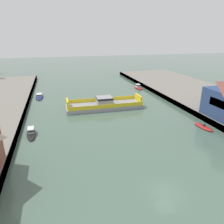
{
  "coord_description": "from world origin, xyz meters",
  "views": [
    {
      "loc": [
        -13.19,
        -20.38,
        20.19
      ],
      "look_at": [
        0.0,
        27.58,
        2.0
      ],
      "focal_mm": 33.74,
      "sensor_mm": 36.0,
      "label": 1
    }
  ],
  "objects_px": {
    "moored_boat_near_left": "(31,132)",
    "moored_boat_near_right": "(138,87)",
    "moored_boat_mid_left": "(203,127)",
    "chain_ferry": "(104,105)",
    "moored_boat_far_left": "(39,96)"
  },
  "relations": [
    {
      "from": "moored_boat_near_left",
      "to": "moored_boat_near_right",
      "type": "height_order",
      "value": "moored_boat_near_right"
    },
    {
      "from": "moored_boat_far_left",
      "to": "moored_boat_mid_left",
      "type": "bearing_deg",
      "value": -44.01
    },
    {
      "from": "chain_ferry",
      "to": "moored_boat_near_right",
      "type": "distance_m",
      "value": 27.23
    },
    {
      "from": "chain_ferry",
      "to": "moored_boat_near_right",
      "type": "bearing_deg",
      "value": 46.75
    },
    {
      "from": "chain_ferry",
      "to": "moored_boat_near_left",
      "type": "distance_m",
      "value": 23.32
    },
    {
      "from": "moored_boat_mid_left",
      "to": "moored_boat_near_right",
      "type": "bearing_deg",
      "value": 90.31
    },
    {
      "from": "moored_boat_near_left",
      "to": "moored_boat_mid_left",
      "type": "xyz_separation_m",
      "value": [
        38.17,
        -6.74,
        -0.3
      ]
    },
    {
      "from": "chain_ferry",
      "to": "moored_boat_near_right",
      "type": "relative_size",
      "value": 3.74
    },
    {
      "from": "chain_ferry",
      "to": "moored_boat_near_right",
      "type": "height_order",
      "value": "chain_ferry"
    },
    {
      "from": "moored_boat_near_right",
      "to": "moored_boat_far_left",
      "type": "bearing_deg",
      "value": -175.35
    },
    {
      "from": "moored_boat_near_left",
      "to": "moored_boat_mid_left",
      "type": "height_order",
      "value": "moored_boat_near_left"
    },
    {
      "from": "moored_boat_near_left",
      "to": "moored_boat_far_left",
      "type": "bearing_deg",
      "value": 89.41
    },
    {
      "from": "moored_boat_mid_left",
      "to": "moored_boat_far_left",
      "type": "bearing_deg",
      "value": 135.99
    },
    {
      "from": "moored_boat_near_left",
      "to": "moored_boat_far_left",
      "type": "relative_size",
      "value": 0.86
    },
    {
      "from": "moored_boat_near_right",
      "to": "chain_ferry",
      "type": "bearing_deg",
      "value": -133.25
    }
  ]
}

